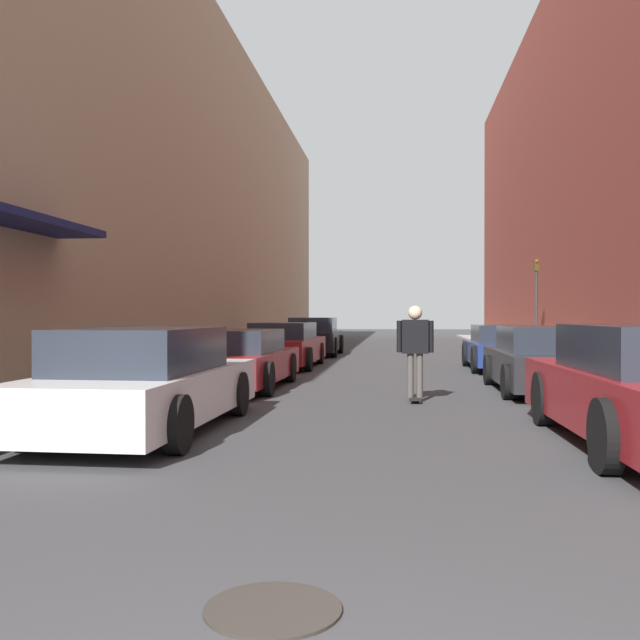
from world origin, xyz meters
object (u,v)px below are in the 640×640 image
object	(u,v)px
parked_car_left_3	(314,337)
skateboarder	(415,343)
parked_car_right_1	(548,360)
manhole_cover	(273,609)
parked_car_left_2	(284,346)
parked_car_left_0	(146,382)
parked_car_left_1	(237,360)
parked_car_right_2	(506,348)
traffic_light	(536,294)

from	to	relation	value
parked_car_left_3	skateboarder	size ratio (longest dim) A/B	2.68
parked_car_right_1	skateboarder	xyz separation A→B (m)	(-2.57, -1.74, 0.40)
parked_car_left_3	manhole_cover	size ratio (longest dim) A/B	6.30
parked_car_left_2	parked_car_left_3	world-z (taller)	parked_car_left_3
parked_car_left_0	manhole_cover	xyz separation A→B (m)	(2.56, -5.23, -0.62)
parked_car_left_1	parked_car_right_2	bearing A→B (deg)	41.30
parked_car_left_2	traffic_light	bearing A→B (deg)	38.51
skateboarder	parked_car_left_1	bearing A→B (deg)	152.68
parked_car_left_2	parked_car_left_0	bearing A→B (deg)	-90.05
parked_car_left_2	parked_car_right_1	world-z (taller)	parked_car_right_1
parked_car_left_2	parked_car_right_1	xyz separation A→B (m)	(6.03, -5.78, -0.00)
parked_car_left_2	parked_car_left_3	xyz separation A→B (m)	(0.12, 6.00, 0.05)
skateboarder	traffic_light	world-z (taller)	traffic_light
parked_car_left_1	manhole_cover	bearing A→B (deg)	-76.14
manhole_cover	parked_car_right_1	bearing A→B (deg)	71.61
parked_car_left_2	manhole_cover	size ratio (longest dim) A/B	6.63
parked_car_left_1	manhole_cover	distance (m)	10.87
parked_car_left_0	parked_car_left_2	xyz separation A→B (m)	(0.01, 11.02, -0.02)
parked_car_left_0	skateboarder	size ratio (longest dim) A/B	2.89
traffic_light	parked_car_left_0	bearing A→B (deg)	-114.91
parked_car_left_1	skateboarder	distance (m)	3.98
parked_car_left_3	parked_car_left_0	bearing A→B (deg)	-90.44
parked_car_left_1	parked_car_right_1	distance (m)	6.08
parked_car_left_1	traffic_light	bearing A→B (deg)	56.15
parked_car_right_1	skateboarder	world-z (taller)	skateboarder
parked_car_left_3	traffic_light	xyz separation A→B (m)	(7.98, 0.44, 1.55)
parked_car_left_2	skateboarder	world-z (taller)	skateboarder
parked_car_left_2	parked_car_right_1	distance (m)	8.36
parked_car_left_1	parked_car_left_2	xyz separation A→B (m)	(0.05, 5.70, 0.03)
parked_car_left_3	skateboarder	distance (m)	13.93
parked_car_right_2	parked_car_left_2	bearing A→B (deg)	176.75
parked_car_right_1	parked_car_left_0	bearing A→B (deg)	-139.09
manhole_cover	parked_car_left_1	bearing A→B (deg)	103.86
parked_car_left_3	parked_car_right_1	size ratio (longest dim) A/B	1.04
parked_car_left_3	skateboarder	xyz separation A→B (m)	(3.35, -13.52, 0.35)
parked_car_right_1	parked_car_left_1	bearing A→B (deg)	179.25
parked_car_left_0	skateboarder	bearing A→B (deg)	45.19
manhole_cover	traffic_light	bearing A→B (deg)	76.27
parked_car_left_2	parked_car_right_2	size ratio (longest dim) A/B	1.14
parked_car_left_1	traffic_light	distance (m)	14.72
parked_car_right_1	manhole_cover	distance (m)	11.04
parked_car_left_1	manhole_cover	world-z (taller)	parked_car_left_1
parked_car_left_3	parked_car_left_1	bearing A→B (deg)	-90.82
parked_car_left_0	parked_car_left_3	world-z (taller)	parked_car_left_3
parked_car_left_1	parked_car_left_3	bearing A→B (deg)	89.18
skateboarder	parked_car_left_2	bearing A→B (deg)	114.77
parked_car_left_1	parked_car_left_2	world-z (taller)	parked_car_left_2
parked_car_left_2	traffic_light	xyz separation A→B (m)	(8.10, 6.45, 1.60)
manhole_cover	parked_car_right_2	bearing A→B (deg)	77.60
parked_car_left_1	parked_car_right_2	world-z (taller)	parked_car_right_2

